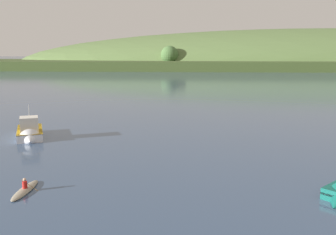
{
  "coord_description": "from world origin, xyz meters",
  "views": [
    {
      "loc": [
        2.29,
        -5.75,
        9.13
      ],
      "look_at": [
        -5.74,
        39.21,
        1.24
      ],
      "focal_mm": 40.77,
      "sensor_mm": 36.0,
      "label": 1
    }
  ],
  "objects": [
    {
      "name": "fishing_boat_moored",
      "position": [
        -19.19,
        30.74,
        0.55
      ],
      "size": [
        5.37,
        6.96,
        4.12
      ],
      "rotation": [
        0.0,
        0.0,
        5.23
      ],
      "color": "white",
      "rests_on": "ground"
    },
    {
      "name": "canoe_with_paddler",
      "position": [
        -11.28,
        16.29,
        0.1
      ],
      "size": [
        1.6,
        4.0,
        1.02
      ],
      "rotation": [
        0.0,
        0.0,
        1.7
      ],
      "color": "gray",
      "rests_on": "ground"
    },
    {
      "name": "far_shoreline_hill",
      "position": [
        49.54,
        232.81,
        0.24
      ],
      "size": [
        472.81,
        153.09,
        45.13
      ],
      "rotation": [
        0.0,
        0.0,
        0.1
      ],
      "color": "#3C4E24",
      "rests_on": "ground"
    }
  ]
}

